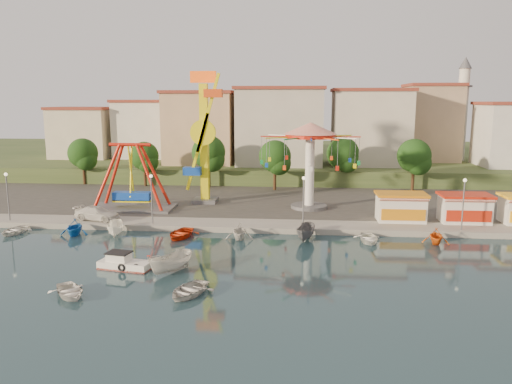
# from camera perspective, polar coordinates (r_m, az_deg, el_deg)

# --- Properties ---
(ground) EXTENTS (200.00, 200.00, 0.00)m
(ground) POSITION_cam_1_polar(r_m,az_deg,el_deg) (40.67, -5.99, -9.06)
(ground) COLOR #15303B
(ground) RESTS_ON ground
(quay_deck) EXTENTS (200.00, 100.00, 0.60)m
(quay_deck) POSITION_cam_1_polar(r_m,az_deg,el_deg) (100.78, 0.65, 2.86)
(quay_deck) COLOR #9E998E
(quay_deck) RESTS_ON ground
(asphalt_pad) EXTENTS (90.00, 28.00, 0.01)m
(asphalt_pad) POSITION_cam_1_polar(r_m,az_deg,el_deg) (69.26, -1.33, -0.35)
(asphalt_pad) COLOR #4C4944
(asphalt_pad) RESTS_ON quay_deck
(hill_terrace) EXTENTS (200.00, 60.00, 3.00)m
(hill_terrace) POSITION_cam_1_polar(r_m,az_deg,el_deg) (105.58, 0.85, 3.86)
(hill_terrace) COLOR #384C26
(hill_terrace) RESTS_ON ground
(pirate_ship_ride) EXTENTS (10.00, 5.00, 8.00)m
(pirate_ship_ride) POSITION_cam_1_polar(r_m,az_deg,el_deg) (61.49, -14.05, 1.56)
(pirate_ship_ride) COLOR #59595E
(pirate_ship_ride) RESTS_ON quay_deck
(kamikaze_tower) EXTENTS (4.11, 3.10, 16.50)m
(kamikaze_tower) POSITION_cam_1_polar(r_m,az_deg,el_deg) (63.25, -5.83, 5.88)
(kamikaze_tower) COLOR #59595E
(kamikaze_tower) RESTS_ON quay_deck
(wave_swinger) EXTENTS (11.60, 11.60, 10.40)m
(wave_swinger) POSITION_cam_1_polar(r_m,az_deg,el_deg) (60.09, 6.20, 5.26)
(wave_swinger) COLOR #59595E
(wave_swinger) RESTS_ON quay_deck
(booth_left) EXTENTS (5.40, 3.78, 3.08)m
(booth_left) POSITION_cam_1_polar(r_m,az_deg,el_deg) (56.40, 16.21, -1.63)
(booth_left) COLOR white
(booth_left) RESTS_ON quay_deck
(booth_mid) EXTENTS (5.40, 3.78, 3.08)m
(booth_mid) POSITION_cam_1_polar(r_m,az_deg,el_deg) (58.11, 22.73, -1.68)
(booth_mid) COLOR white
(booth_mid) RESTS_ON quay_deck
(lamp_post_0) EXTENTS (0.14, 0.14, 5.00)m
(lamp_post_0) POSITION_cam_1_polar(r_m,az_deg,el_deg) (60.51, -26.49, -0.61)
(lamp_post_0) COLOR #59595E
(lamp_post_0) RESTS_ON quay_deck
(lamp_post_1) EXTENTS (0.14, 0.14, 5.00)m
(lamp_post_1) POSITION_cam_1_polar(r_m,az_deg,el_deg) (53.95, -11.81, -0.95)
(lamp_post_1) COLOR #59595E
(lamp_post_1) RESTS_ON quay_deck
(lamp_post_2) EXTENTS (0.14, 0.14, 5.00)m
(lamp_post_2) POSITION_cam_1_polar(r_m,az_deg,el_deg) (51.69, 5.44, -1.27)
(lamp_post_2) COLOR #59595E
(lamp_post_2) RESTS_ON quay_deck
(lamp_post_3) EXTENTS (0.14, 0.14, 5.00)m
(lamp_post_3) POSITION_cam_1_polar(r_m,az_deg,el_deg) (54.27, 22.58, -1.47)
(lamp_post_3) COLOR #59595E
(lamp_post_3) RESTS_ON quay_deck
(tree_0) EXTENTS (4.60, 4.60, 7.19)m
(tree_0) POSITION_cam_1_polar(r_m,az_deg,el_deg) (82.16, -19.18, 4.20)
(tree_0) COLOR #382314
(tree_0) RESTS_ON quay_deck
(tree_1) EXTENTS (4.35, 4.35, 6.80)m
(tree_1) POSITION_cam_1_polar(r_m,az_deg,el_deg) (77.95, -12.64, 4.02)
(tree_1) COLOR #382314
(tree_1) RESTS_ON quay_deck
(tree_2) EXTENTS (5.02, 5.02, 7.85)m
(tree_2) POSITION_cam_1_polar(r_m,az_deg,el_deg) (75.05, -5.44, 4.54)
(tree_2) COLOR #382314
(tree_2) RESTS_ON quay_deck
(tree_3) EXTENTS (4.68, 4.68, 7.32)m
(tree_3) POSITION_cam_1_polar(r_m,az_deg,el_deg) (72.52, 2.18, 4.09)
(tree_3) COLOR #382314
(tree_3) RESTS_ON quay_deck
(tree_4) EXTENTS (4.86, 4.86, 7.60)m
(tree_4) POSITION_cam_1_polar(r_m,az_deg,el_deg) (75.67, 9.90, 4.35)
(tree_4) COLOR #382314
(tree_4) RESTS_ON quay_deck
(tree_5) EXTENTS (4.83, 4.83, 7.54)m
(tree_5) POSITION_cam_1_polar(r_m,az_deg,el_deg) (75.42, 17.62, 3.97)
(tree_5) COLOR #382314
(tree_5) RESTS_ON quay_deck
(building_0) EXTENTS (9.26, 9.53, 11.87)m
(building_0) POSITION_cam_1_polar(r_m,az_deg,el_deg) (93.24, -21.20, 6.88)
(building_0) COLOR beige
(building_0) RESTS_ON hill_terrace
(building_1) EXTENTS (12.33, 9.01, 8.63)m
(building_1) POSITION_cam_1_polar(r_m,az_deg,el_deg) (93.76, -13.04, 6.34)
(building_1) COLOR silver
(building_1) RESTS_ON hill_terrace
(building_2) EXTENTS (11.95, 9.28, 11.23)m
(building_2) POSITION_cam_1_polar(r_m,az_deg,el_deg) (91.08, -5.00, 7.27)
(building_2) COLOR tan
(building_2) RESTS_ON hill_terrace
(building_3) EXTENTS (12.59, 10.50, 9.20)m
(building_3) POSITION_cam_1_polar(r_m,az_deg,el_deg) (86.66, 3.72, 6.46)
(building_3) COLOR beige
(building_3) RESTS_ON hill_terrace
(building_4) EXTENTS (10.75, 9.23, 9.24)m
(building_4) POSITION_cam_1_polar(r_m,az_deg,el_deg) (90.78, 12.35, 6.43)
(building_4) COLOR beige
(building_4) RESTS_ON hill_terrace
(building_5) EXTENTS (12.77, 10.96, 11.21)m
(building_5) POSITION_cam_1_polar(r_m,az_deg,el_deg) (91.56, 20.86, 6.65)
(building_5) COLOR tan
(building_5) RESTS_ON hill_terrace
(minaret) EXTENTS (2.80, 2.80, 18.00)m
(minaret) POSITION_cam_1_polar(r_m,az_deg,el_deg) (95.98, 22.53, 9.04)
(minaret) COLOR silver
(minaret) RESTS_ON hill_terrace
(cabin_motorboat) EXTENTS (4.51, 2.39, 1.51)m
(cabin_motorboat) POSITION_cam_1_polar(r_m,az_deg,el_deg) (42.46, -14.88, -7.94)
(cabin_motorboat) COLOR white
(cabin_motorboat) RESTS_ON ground
(rowboat_a) EXTENTS (4.17, 4.32, 0.73)m
(rowboat_a) POSITION_cam_1_polar(r_m,az_deg,el_deg) (37.91, -20.53, -10.57)
(rowboat_a) COLOR white
(rowboat_a) RESTS_ON ground
(rowboat_b) EXTENTS (3.95, 4.55, 0.79)m
(rowboat_b) POSITION_cam_1_polar(r_m,az_deg,el_deg) (36.02, -7.76, -11.05)
(rowboat_b) COLOR beige
(rowboat_b) RESTS_ON ground
(skiff) EXTENTS (3.80, 4.48, 1.67)m
(skiff) POSITION_cam_1_polar(r_m,az_deg,el_deg) (40.48, -9.72, -8.00)
(skiff) COLOR silver
(skiff) RESTS_ON ground
(van) EXTENTS (5.40, 3.11, 1.47)m
(van) POSITION_cam_1_polar(r_m,az_deg,el_deg) (57.41, -17.68, -2.35)
(van) COLOR silver
(van) RESTS_ON quay_deck
(moored_boat_0) EXTENTS (3.03, 3.87, 0.73)m
(moored_boat_0) POSITION_cam_1_polar(r_m,az_deg,el_deg) (57.21, -25.96, -3.95)
(moored_boat_0) COLOR white
(moored_boat_0) RESTS_ON ground
(moored_boat_1) EXTENTS (3.12, 3.52, 1.71)m
(moored_boat_1) POSITION_cam_1_polar(r_m,az_deg,el_deg) (54.07, -20.05, -3.78)
(moored_boat_1) COLOR blue
(moored_boat_1) RESTS_ON ground
(moored_boat_2) EXTENTS (2.40, 4.19, 1.53)m
(moored_boat_2) POSITION_cam_1_polar(r_m,az_deg,el_deg) (52.43, -15.75, -4.07)
(moored_boat_2) COLOR white
(moored_boat_2) RESTS_ON ground
(moored_boat_3) EXTENTS (3.70, 4.65, 0.86)m
(moored_boat_3) POSITION_cam_1_polar(r_m,az_deg,el_deg) (50.57, -8.65, -4.71)
(moored_boat_3) COLOR red
(moored_boat_3) RESTS_ON ground
(moored_boat_4) EXTENTS (2.86, 3.27, 1.66)m
(moored_boat_4) POSITION_cam_1_polar(r_m,az_deg,el_deg) (49.43, -1.91, -4.47)
(moored_boat_4) COLOR silver
(moored_boat_4) RESTS_ON ground
(moored_boat_5) EXTENTS (2.40, 4.40, 1.61)m
(moored_boat_5) POSITION_cam_1_polar(r_m,az_deg,el_deg) (49.11, 5.73, -4.65)
(moored_boat_5) COLOR #5B5B60
(moored_boat_5) RESTS_ON ground
(moored_boat_6) EXTENTS (2.68, 3.70, 0.75)m
(moored_boat_6) POSITION_cam_1_polar(r_m,az_deg,el_deg) (49.69, 12.74, -5.19)
(moored_boat_6) COLOR white
(moored_boat_6) RESTS_ON ground
(moored_boat_7) EXTENTS (3.11, 3.42, 1.56)m
(moored_boat_7) POSITION_cam_1_polar(r_m,az_deg,el_deg) (50.85, 19.87, -4.73)
(moored_boat_7) COLOR orange
(moored_boat_7) RESTS_ON ground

